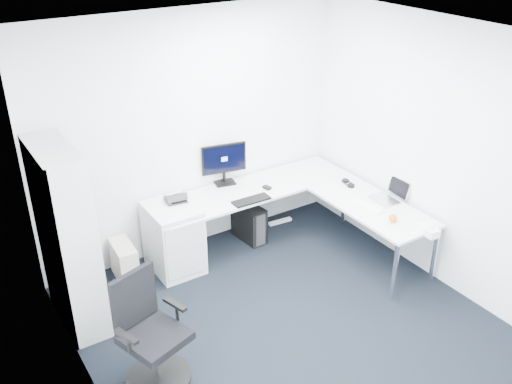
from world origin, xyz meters
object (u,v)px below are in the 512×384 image
monitor (224,164)px  laptop (385,191)px  bookshelf (67,239)px  task_chair (155,335)px  l_desk (269,227)px

monitor → laptop: size_ratio=1.63×
bookshelf → task_chair: bearing=-75.8°
bookshelf → l_desk: bearing=-1.3°
bookshelf → monitor: bearing=15.9°
task_chair → monitor: monitor is taller
l_desk → monitor: bearing=109.5°
monitor → laptop: bearing=-35.1°
l_desk → task_chair: task_chair is taller
monitor → laptop: 1.82m
laptop → task_chair: bearing=-167.3°
l_desk → laptop: (1.04, -0.70, 0.46)m
l_desk → task_chair: size_ratio=2.37×
task_chair → bookshelf: bearing=86.6°
bookshelf → task_chair: size_ratio=1.77×
l_desk → task_chair: bearing=-148.8°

